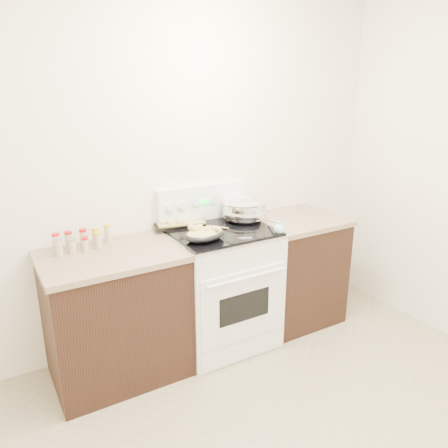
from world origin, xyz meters
TOP-DOWN VIEW (x-y plane):
  - room_shell at (0.00, 0.00)m, footprint 4.10×3.60m
  - counter_left at (-0.48, 1.43)m, footprint 0.93×0.67m
  - counter_right at (1.08, 1.43)m, footprint 0.73×0.67m
  - kitchen_range at (0.35, 1.42)m, footprint 0.78×0.73m
  - mixing_bowl at (0.63, 1.52)m, footprint 0.47×0.47m
  - roasting_pan at (0.14, 1.28)m, footprint 0.35×0.28m
  - baking_sheet at (0.14, 1.70)m, footprint 0.45×0.35m
  - wooden_spoon at (0.27, 1.45)m, footprint 0.18×0.23m
  - blue_ladle at (0.68, 1.15)m, footprint 0.11×0.26m
  - spice_jars at (-0.63, 1.60)m, footprint 0.39×0.15m

SIDE VIEW (x-z plane):
  - counter_left at x=-0.48m, z-range 0.00..0.92m
  - counter_right at x=1.08m, z-range 0.00..0.92m
  - kitchen_range at x=0.35m, z-range -0.12..1.10m
  - wooden_spoon at x=0.27m, z-range 0.93..0.98m
  - baking_sheet at x=0.14m, z-range 0.93..0.99m
  - blue_ladle at x=0.68m, z-range 0.93..1.02m
  - spice_jars at x=-0.63m, z-range 0.92..1.05m
  - roasting_pan at x=0.14m, z-range 0.94..1.05m
  - mixing_bowl at x=0.63m, z-range 0.92..1.13m
  - room_shell at x=0.00m, z-range 0.33..3.08m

